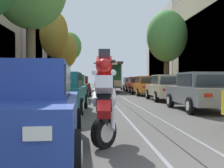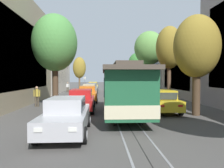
% 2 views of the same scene
% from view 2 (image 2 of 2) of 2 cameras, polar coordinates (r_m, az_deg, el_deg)
% --- Properties ---
extents(ground_plane, '(160.00, 160.00, 0.00)m').
position_cam_2_polar(ground_plane, '(21.92, 0.59, -4.58)').
color(ground_plane, '#4C4947').
extents(trolley_track_rails, '(1.14, 56.37, 0.01)m').
position_cam_2_polar(trolley_track_rails, '(19.11, 1.15, -5.53)').
color(trolley_track_rails, gray).
rests_on(trolley_track_rails, ground).
extents(building_facade_right, '(4.66, 48.07, 10.88)m').
position_cam_2_polar(building_facade_right, '(21.00, -27.47, 8.94)').
color(building_facade_right, beige).
rests_on(building_facade_right, ground).
extents(parked_car_blue_near_left, '(2.12, 4.41, 1.58)m').
position_cam_2_polar(parked_car_blue_near_left, '(38.91, 3.13, -0.56)').
color(parked_car_blue_near_left, '#233D93').
rests_on(parked_car_blue_near_left, ground).
extents(parked_car_teal_second_left, '(2.12, 4.41, 1.58)m').
position_cam_2_polar(parked_car_teal_second_left, '(32.51, 4.50, -1.05)').
color(parked_car_teal_second_left, '#196B70').
rests_on(parked_car_teal_second_left, ground).
extents(parked_car_green_mid_left, '(2.04, 4.38, 1.58)m').
position_cam_2_polar(parked_car_green_mid_left, '(26.51, 6.28, -1.73)').
color(parked_car_green_mid_left, '#1E6038').
rests_on(parked_car_green_mid_left, ground).
extents(parked_car_maroon_fourth_left, '(2.15, 4.42, 1.58)m').
position_cam_2_polar(parked_car_maroon_fourth_left, '(20.72, 8.68, -2.76)').
color(parked_car_maroon_fourth_left, maroon).
rests_on(parked_car_maroon_fourth_left, ground).
extents(parked_car_yellow_fifth_left, '(2.10, 4.40, 1.58)m').
position_cam_2_polar(parked_car_yellow_fifth_left, '(15.03, 13.59, -4.56)').
color(parked_car_yellow_fifth_left, gold).
rests_on(parked_car_yellow_fifth_left, ground).
extents(parked_car_yellow_near_right, '(2.04, 4.38, 1.58)m').
position_cam_2_polar(parked_car_yellow_near_right, '(38.27, -5.25, -0.60)').
color(parked_car_yellow_near_right, gold).
rests_on(parked_car_yellow_near_right, ground).
extents(parked_car_grey_second_right, '(2.00, 4.36, 1.58)m').
position_cam_2_polar(parked_car_grey_second_right, '(32.28, -5.61, -1.07)').
color(parked_car_grey_second_right, slate).
rests_on(parked_car_grey_second_right, ground).
extents(parked_car_beige_mid_right, '(2.05, 4.38, 1.58)m').
position_cam_2_polar(parked_car_beige_mid_right, '(26.58, -6.28, -1.72)').
color(parked_car_beige_mid_right, '#C1B28E').
rests_on(parked_car_beige_mid_right, ground).
extents(parked_car_orange_fourth_right, '(2.05, 4.38, 1.58)m').
position_cam_2_polar(parked_car_orange_fourth_right, '(20.83, -6.71, -2.72)').
color(parked_car_orange_fourth_right, orange).
rests_on(parked_car_orange_fourth_right, ground).
extents(parked_car_red_fifth_right, '(2.02, 4.37, 1.58)m').
position_cam_2_polar(parked_car_red_fifth_right, '(15.28, -8.51, -4.42)').
color(parked_car_red_fifth_right, red).
rests_on(parked_car_red_fifth_right, ground).
extents(parked_car_silver_sixth_right, '(2.01, 4.37, 1.58)m').
position_cam_2_polar(parked_car_silver_sixth_right, '(9.31, -12.51, -8.54)').
color(parked_car_silver_sixth_right, '#B7B7BC').
rests_on(parked_car_silver_sixth_right, ground).
extents(street_tree_kerb_left_near, '(2.88, 2.96, 6.65)m').
position_cam_2_polar(street_tree_kerb_left_near, '(36.33, 6.77, 5.45)').
color(street_tree_kerb_left_near, brown).
rests_on(street_tree_kerb_left_near, ground).
extents(street_tree_kerb_left_second, '(3.99, 3.78, 8.60)m').
position_cam_2_polar(street_tree_kerb_left_second, '(28.51, 10.20, 9.57)').
color(street_tree_kerb_left_second, brown).
rests_on(street_tree_kerb_left_second, ground).
extents(street_tree_kerb_left_mid, '(2.43, 2.49, 7.21)m').
position_cam_2_polar(street_tree_kerb_left_mid, '(20.23, 15.47, 9.49)').
color(street_tree_kerb_left_mid, brown).
rests_on(street_tree_kerb_left_mid, ground).
extents(street_tree_kerb_left_fourth, '(2.99, 2.47, 6.49)m').
position_cam_2_polar(street_tree_kerb_left_fourth, '(14.58, 22.29, 9.30)').
color(street_tree_kerb_left_fourth, '#4C3826').
rests_on(street_tree_kerb_left_fourth, ground).
extents(street_tree_kerb_right_near, '(2.23, 1.83, 5.95)m').
position_cam_2_polar(street_tree_kerb_right_near, '(36.58, -8.96, 4.41)').
color(street_tree_kerb_right_near, brown).
rests_on(street_tree_kerb_right_near, ground).
extents(street_tree_kerb_right_second, '(3.71, 4.06, 7.75)m').
position_cam_2_polar(street_tree_kerb_right_second, '(18.34, -15.42, 10.73)').
color(street_tree_kerb_right_second, '#4C3826').
rests_on(street_tree_kerb_right_second, ground).
extents(cable_car_trolley, '(2.69, 9.16, 3.28)m').
position_cam_2_polar(cable_car_trolley, '(12.75, 3.28, -1.77)').
color(cable_car_trolley, '#1E5B38').
rests_on(cable_car_trolley, ground).
extents(motorcycle_with_rider, '(0.53, 1.79, 1.92)m').
position_cam_2_polar(motorcycle_with_rider, '(38.18, 1.12, -0.30)').
color(motorcycle_with_rider, black).
rests_on(motorcycle_with_rider, ground).
extents(pedestrian_on_left_pavement, '(0.55, 0.42, 1.71)m').
position_cam_2_polar(pedestrian_on_left_pavement, '(18.44, -19.97, -2.91)').
color(pedestrian_on_left_pavement, '#4C4233').
rests_on(pedestrian_on_left_pavement, ground).
extents(pedestrian_on_right_pavement, '(0.55, 0.38, 1.62)m').
position_cam_2_polar(pedestrian_on_right_pavement, '(34.93, -12.11, -0.69)').
color(pedestrian_on_right_pavement, '#4C4233').
rests_on(pedestrian_on_right_pavement, ground).
extents(fire_hydrant, '(0.40, 0.22, 0.84)m').
position_cam_2_polar(fire_hydrant, '(30.09, -9.00, -2.02)').
color(fire_hydrant, red).
rests_on(fire_hydrant, ground).
extents(street_sign_post, '(0.36, 0.08, 2.63)m').
position_cam_2_polar(street_sign_post, '(38.30, -7.53, 0.64)').
color(street_sign_post, slate).
rests_on(street_sign_post, ground).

